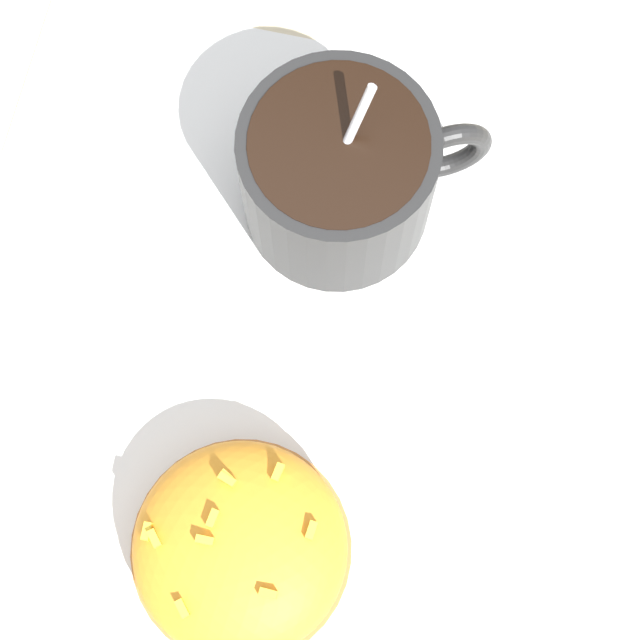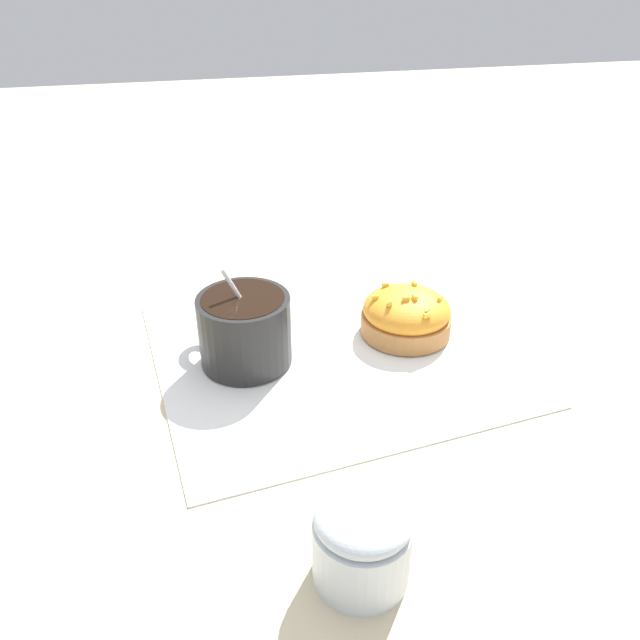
# 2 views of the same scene
# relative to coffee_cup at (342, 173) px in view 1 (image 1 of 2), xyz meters

# --- Properties ---
(ground_plane) EXTENTS (3.00, 3.00, 0.00)m
(ground_plane) POSITION_rel_coffee_cup_xyz_m (0.08, -0.00, -0.04)
(ground_plane) COLOR #C6B793
(paper_napkin) EXTENTS (0.36, 0.34, 0.00)m
(paper_napkin) POSITION_rel_coffee_cup_xyz_m (0.08, -0.00, -0.04)
(paper_napkin) COLOR white
(paper_napkin) RESTS_ON ground_plane
(coffee_cup) EXTENTS (0.09, 0.10, 0.09)m
(coffee_cup) POSITION_rel_coffee_cup_xyz_m (0.00, 0.00, 0.00)
(coffee_cup) COLOR black
(coffee_cup) RESTS_ON paper_napkin
(frosted_pastry) EXTENTS (0.09, 0.09, 0.05)m
(frosted_pastry) POSITION_rel_coffee_cup_xyz_m (0.16, 0.01, -0.02)
(frosted_pastry) COLOR #B2753D
(frosted_pastry) RESTS_ON paper_napkin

